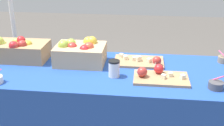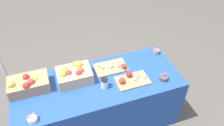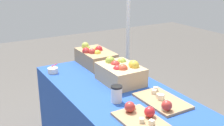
{
  "view_description": "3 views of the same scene",
  "coord_description": "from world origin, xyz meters",
  "px_view_note": "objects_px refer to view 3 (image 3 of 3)",
  "views": [
    {
      "loc": [
        0.24,
        -1.91,
        1.6
      ],
      "look_at": [
        0.01,
        0.04,
        0.78
      ],
      "focal_mm": 45.78,
      "sensor_mm": 36.0,
      "label": 1
    },
    {
      "loc": [
        -0.42,
        -1.67,
        2.49
      ],
      "look_at": [
        0.18,
        0.04,
        0.93
      ],
      "focal_mm": 34.69,
      "sensor_mm": 36.0,
      "label": 2
    },
    {
      "loc": [
        1.58,
        -1.05,
        1.64
      ],
      "look_at": [
        -0.16,
        -0.02,
        0.95
      ],
      "focal_mm": 45.69,
      "sensor_mm": 36.0,
      "label": 3
    }
  ],
  "objects_px": {
    "coffee_cup": "(117,94)",
    "cutting_board_front": "(141,118)",
    "tent_pole": "(128,28)",
    "apple_crate_left": "(95,57)",
    "apple_crate_middle": "(121,72)",
    "cutting_board_back": "(162,101)",
    "sample_bowl_far": "(53,70)"
  },
  "relations": [
    {
      "from": "apple_crate_left",
      "to": "tent_pole",
      "type": "bearing_deg",
      "value": 118.49
    },
    {
      "from": "apple_crate_left",
      "to": "coffee_cup",
      "type": "bearing_deg",
      "value": -16.7
    },
    {
      "from": "sample_bowl_far",
      "to": "coffee_cup",
      "type": "height_order",
      "value": "coffee_cup"
    },
    {
      "from": "cutting_board_back",
      "to": "coffee_cup",
      "type": "xyz_separation_m",
      "value": [
        -0.19,
        -0.26,
        0.04
      ]
    },
    {
      "from": "apple_crate_left",
      "to": "apple_crate_middle",
      "type": "xyz_separation_m",
      "value": [
        0.49,
        -0.02,
        0.01
      ]
    },
    {
      "from": "apple_crate_middle",
      "to": "tent_pole",
      "type": "relative_size",
      "value": 0.19
    },
    {
      "from": "apple_crate_left",
      "to": "tent_pole",
      "type": "xyz_separation_m",
      "value": [
        -0.32,
        0.59,
        0.16
      ]
    },
    {
      "from": "apple_crate_middle",
      "to": "sample_bowl_far",
      "type": "bearing_deg",
      "value": -140.12
    },
    {
      "from": "apple_crate_left",
      "to": "apple_crate_middle",
      "type": "height_order",
      "value": "apple_crate_middle"
    },
    {
      "from": "apple_crate_left",
      "to": "tent_pole",
      "type": "distance_m",
      "value": 0.69
    },
    {
      "from": "cutting_board_front",
      "to": "coffee_cup",
      "type": "relative_size",
      "value": 3.13
    },
    {
      "from": "cutting_board_front",
      "to": "tent_pole",
      "type": "relative_size",
      "value": 0.19
    },
    {
      "from": "cutting_board_back",
      "to": "apple_crate_left",
      "type": "bearing_deg",
      "value": -178.49
    },
    {
      "from": "apple_crate_left",
      "to": "tent_pole",
      "type": "height_order",
      "value": "tent_pole"
    },
    {
      "from": "apple_crate_left",
      "to": "cutting_board_front",
      "type": "xyz_separation_m",
      "value": [
        1.08,
        -0.24,
        -0.06
      ]
    },
    {
      "from": "apple_crate_left",
      "to": "sample_bowl_far",
      "type": "xyz_separation_m",
      "value": [
        0.0,
        -0.42,
        -0.06
      ]
    },
    {
      "from": "cutting_board_front",
      "to": "tent_pole",
      "type": "bearing_deg",
      "value": 149.44
    },
    {
      "from": "sample_bowl_far",
      "to": "cutting_board_front",
      "type": "bearing_deg",
      "value": 9.66
    },
    {
      "from": "apple_crate_middle",
      "to": "coffee_cup",
      "type": "relative_size",
      "value": 3.16
    },
    {
      "from": "apple_crate_left",
      "to": "cutting_board_back",
      "type": "relative_size",
      "value": 1.09
    },
    {
      "from": "apple_crate_middle",
      "to": "coffee_cup",
      "type": "bearing_deg",
      "value": -36.79
    },
    {
      "from": "cutting_board_front",
      "to": "apple_crate_left",
      "type": "bearing_deg",
      "value": 167.47
    },
    {
      "from": "coffee_cup",
      "to": "cutting_board_front",
      "type": "bearing_deg",
      "value": -1.4
    },
    {
      "from": "cutting_board_front",
      "to": "apple_crate_middle",
      "type": "bearing_deg",
      "value": 159.42
    },
    {
      "from": "apple_crate_left",
      "to": "apple_crate_middle",
      "type": "relative_size",
      "value": 1.11
    },
    {
      "from": "cutting_board_front",
      "to": "sample_bowl_far",
      "type": "relative_size",
      "value": 3.99
    },
    {
      "from": "sample_bowl_far",
      "to": "tent_pole",
      "type": "height_order",
      "value": "tent_pole"
    },
    {
      "from": "cutting_board_back",
      "to": "tent_pole",
      "type": "xyz_separation_m",
      "value": [
        -1.28,
        0.56,
        0.23
      ]
    },
    {
      "from": "apple_crate_middle",
      "to": "cutting_board_back",
      "type": "bearing_deg",
      "value": 5.24
    },
    {
      "from": "apple_crate_left",
      "to": "cutting_board_front",
      "type": "height_order",
      "value": "apple_crate_left"
    },
    {
      "from": "sample_bowl_far",
      "to": "apple_crate_left",
      "type": "bearing_deg",
      "value": 90.45
    },
    {
      "from": "apple_crate_middle",
      "to": "tent_pole",
      "type": "height_order",
      "value": "tent_pole"
    }
  ]
}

